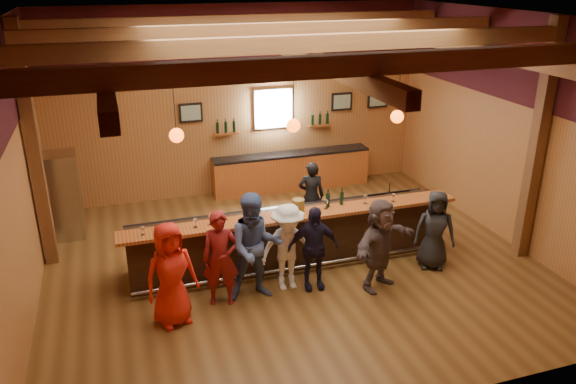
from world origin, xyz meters
name	(u,v)px	position (x,y,z in m)	size (l,w,h in m)	color
room	(292,95)	(0.00, 0.06, 3.21)	(9.04, 9.00, 4.52)	brown
bar_counter	(291,235)	(0.02, 0.15, 0.52)	(6.30, 1.07, 1.11)	black
back_bar_cabinet	(292,171)	(1.20, 3.72, 0.48)	(4.00, 0.52, 0.95)	#9A491C
window	(273,109)	(0.80, 3.95, 2.05)	(0.95, 0.09, 0.95)	silver
framed_pictures	(307,104)	(1.67, 3.94, 2.10)	(5.35, 0.05, 0.45)	black
wine_shelves	(274,126)	(0.80, 3.88, 1.62)	(3.00, 0.18, 0.30)	#9A491C
pendant_lights	(293,125)	(0.00, 0.00, 2.71)	(4.24, 0.24, 1.37)	black
stainless_fridge	(63,196)	(-4.10, 2.60, 0.90)	(0.70, 0.70, 1.80)	silver
customer_orange	(171,274)	(-2.38, -1.20, 0.85)	(0.83, 0.54, 1.71)	red
customer_redvest	(221,258)	(-1.54, -0.89, 0.82)	(0.60, 0.39, 1.65)	maroon
customer_denim	(255,247)	(-0.95, -0.91, 0.94)	(0.92, 0.71, 1.89)	#4A6095
customer_white	(288,247)	(-0.36, -0.79, 0.79)	(1.02, 0.59, 1.58)	white
customer_navy	(313,248)	(0.06, -0.91, 0.77)	(0.90, 0.37, 1.53)	#1C1831
customer_brown	(380,244)	(1.16, -1.24, 0.83)	(1.53, 0.49, 1.65)	brown
customer_dark	(435,230)	(2.45, -0.90, 0.76)	(0.74, 0.48, 1.51)	black
bartender	(311,196)	(0.85, 1.35, 0.76)	(0.55, 0.36, 1.51)	black
ice_bucket	(298,205)	(0.07, -0.09, 1.23)	(0.22, 0.22, 0.24)	brown
bottle_a	(328,200)	(0.66, -0.06, 1.25)	(0.08, 0.08, 0.35)	black
bottle_b	(342,198)	(0.95, -0.03, 1.24)	(0.07, 0.07, 0.32)	black
glass_a	(142,228)	(-2.69, -0.21, 1.22)	(0.07, 0.07, 0.16)	silver
glass_b	(195,221)	(-1.82, -0.19, 1.23)	(0.08, 0.08, 0.17)	silver
glass_c	(211,217)	(-1.54, -0.15, 1.25)	(0.09, 0.09, 0.20)	silver
glass_d	(249,215)	(-0.90, -0.24, 1.23)	(0.07, 0.07, 0.17)	silver
glass_e	(287,208)	(-0.16, -0.17, 1.23)	(0.08, 0.08, 0.18)	silver
glass_f	(326,202)	(0.60, -0.13, 1.24)	(0.08, 0.08, 0.18)	silver
glass_g	(365,197)	(1.38, -0.13, 1.24)	(0.08, 0.08, 0.19)	silver
glass_h	(393,196)	(1.93, -0.21, 1.23)	(0.08, 0.08, 0.17)	silver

